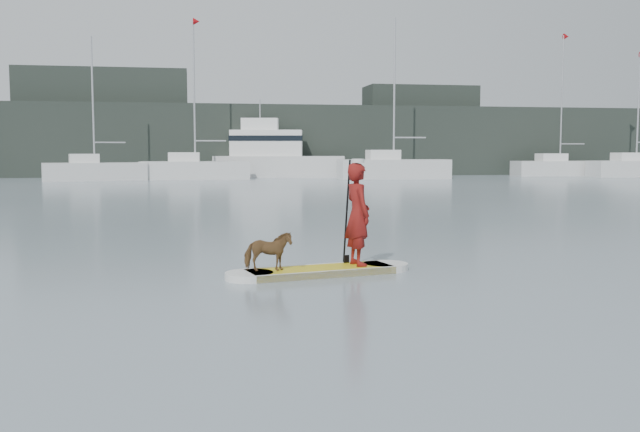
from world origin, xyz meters
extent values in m
plane|color=slate|center=(0.00, 0.00, 0.00)|extent=(140.00, 140.00, 0.00)
cube|color=gold|center=(-0.61, 2.51, 0.06)|extent=(2.61, 1.31, 0.12)
cylinder|color=silver|center=(-1.83, 2.25, 0.06)|extent=(0.80, 0.80, 0.12)
cylinder|color=silver|center=(0.61, 2.77, 0.06)|extent=(0.80, 0.80, 0.12)
cube|color=silver|center=(-0.69, 2.87, 0.06)|extent=(2.46, 0.59, 0.12)
cube|color=silver|center=(-0.53, 2.15, 0.06)|extent=(2.46, 0.59, 0.12)
imported|color=maroon|center=(0.08, 2.66, 1.01)|extent=(0.54, 0.71, 1.77)
cylinder|color=silver|center=(0.08, 2.66, 1.93)|extent=(0.22, 0.22, 0.07)
imported|color=#50301B|center=(-1.51, 2.31, 0.45)|extent=(0.79, 0.38, 0.65)
cylinder|color=black|center=(-0.05, 2.94, 1.00)|extent=(0.10, 0.30, 1.89)
cube|color=black|center=(-0.05, 2.94, 0.10)|extent=(0.10, 0.04, 0.32)
cube|color=silver|center=(-9.56, 43.84, 0.64)|extent=(7.43, 3.78, 1.27)
cube|color=white|center=(-10.26, 43.69, 1.59)|extent=(2.28, 2.03, 0.64)
cylinder|color=#B7B7BC|center=(-9.56, 43.84, 5.73)|extent=(0.13, 0.13, 8.91)
cylinder|color=#B7B7BC|center=(-8.50, 44.07, 2.73)|extent=(2.15, 0.54, 0.09)
cube|color=silver|center=(-2.46, 44.76, 0.67)|extent=(8.13, 2.80, 1.34)
cube|color=white|center=(-3.26, 44.79, 1.67)|extent=(2.32, 1.83, 0.67)
cylinder|color=#B7B7BC|center=(-2.46, 44.76, 6.51)|extent=(0.13, 0.13, 10.33)
cylinder|color=#B7B7BC|center=(-1.31, 44.72, 2.87)|extent=(2.30, 0.18, 0.10)
cone|color=#B50B10|center=(-2.22, 44.75, 11.58)|extent=(0.50, 0.55, 0.54)
cube|color=silver|center=(12.48, 43.41, 0.73)|extent=(8.45, 2.98, 1.46)
cube|color=white|center=(11.64, 43.44, 1.83)|extent=(2.40, 1.98, 0.73)
cylinder|color=#B7B7BC|center=(12.48, 43.41, 6.80)|extent=(0.15, 0.15, 10.67)
cylinder|color=#B7B7BC|center=(13.74, 43.37, 3.14)|extent=(2.51, 0.18, 0.10)
cube|color=silver|center=(28.24, 47.06, 0.64)|extent=(8.05, 2.58, 1.27)
cube|color=white|center=(27.45, 47.08, 1.59)|extent=(2.28, 1.71, 0.64)
cylinder|color=#B7B7BC|center=(28.24, 47.06, 6.53)|extent=(0.13, 0.13, 10.52)
cylinder|color=#B7B7BC|center=(29.33, 47.03, 2.72)|extent=(2.18, 0.15, 0.09)
cone|color=#B50B10|center=(28.47, 47.06, 11.70)|extent=(0.47, 0.52, 0.51)
cube|color=silver|center=(4.29, 48.15, 0.85)|extent=(10.82, 5.00, 1.70)
cube|color=white|center=(3.26, 48.34, 2.74)|extent=(6.09, 3.54, 2.08)
cube|color=white|center=(2.75, 48.43, 4.26)|extent=(3.18, 2.26, 0.95)
cube|color=black|center=(3.26, 48.34, 3.12)|extent=(6.20, 3.63, 0.43)
cylinder|color=#B7B7BC|center=(2.75, 48.43, 5.49)|extent=(0.09, 0.09, 1.51)
cube|color=black|center=(0.00, 53.00, 3.00)|extent=(90.00, 6.00, 6.00)
cube|color=black|center=(-10.00, 54.00, 4.50)|extent=(14.00, 4.00, 9.00)
cube|color=black|center=(18.00, 54.00, 4.00)|extent=(10.00, 4.00, 8.00)
cube|color=silver|center=(33.41, 44.08, 0.66)|extent=(7.74, 2.58, 1.32)
cube|color=white|center=(32.64, 44.09, 1.65)|extent=(2.18, 1.75, 0.66)
cylinder|color=#B7B7BC|center=(33.41, 44.08, 5.68)|extent=(0.13, 0.13, 8.72)
camera|label=1|loc=(-2.73, -9.26, 2.09)|focal=40.00mm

